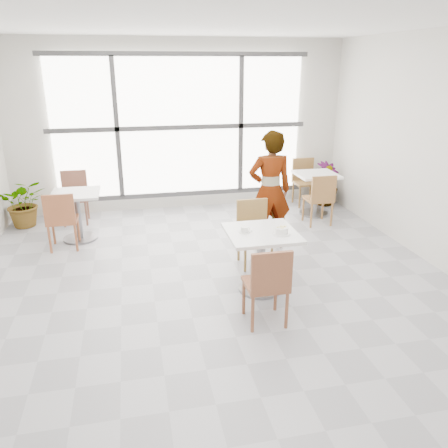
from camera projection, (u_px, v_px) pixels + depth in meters
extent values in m
plane|color=#9E9EA5|center=(219.00, 295.00, 5.25)|extent=(7.00, 7.00, 0.00)
plane|color=white|center=(217.00, 16.00, 4.22)|extent=(7.00, 7.00, 0.00)
plane|color=silver|center=(180.00, 127.00, 7.95)|extent=(6.00, 0.00, 6.00)
plane|color=silver|center=(418.00, 400.00, 1.52)|extent=(6.00, 0.00, 6.00)
cube|color=white|center=(180.00, 127.00, 7.89)|extent=(4.40, 0.04, 2.40)
cube|color=#3F3F42|center=(181.00, 127.00, 7.87)|extent=(4.60, 0.05, 0.08)
cube|color=#3F3F42|center=(117.00, 129.00, 7.65)|extent=(0.08, 0.05, 2.40)
cube|color=#3F3F42|center=(241.00, 126.00, 8.08)|extent=(0.08, 0.05, 2.40)
cube|color=#3F3F42|center=(183.00, 194.00, 8.28)|extent=(4.60, 0.05, 0.08)
cube|color=#3F3F42|center=(178.00, 54.00, 7.45)|extent=(4.60, 0.05, 0.08)
cube|color=white|center=(262.00, 233.00, 5.12)|extent=(0.80, 0.80, 0.04)
cylinder|color=gray|center=(261.00, 263.00, 5.25)|extent=(0.10, 0.10, 0.71)
cylinder|color=gray|center=(260.00, 288.00, 5.37)|extent=(0.52, 0.52, 0.03)
cube|color=brown|center=(265.00, 284.00, 4.58)|extent=(0.42, 0.42, 0.04)
cube|color=brown|center=(272.00, 272.00, 4.33)|extent=(0.42, 0.04, 0.42)
cylinder|color=brown|center=(276.00, 293.00, 4.86)|extent=(0.04, 0.04, 0.41)
cylinder|color=brown|center=(287.00, 310.00, 4.53)|extent=(0.04, 0.04, 0.41)
cylinder|color=brown|center=(244.00, 297.00, 4.79)|extent=(0.04, 0.04, 0.41)
cylinder|color=brown|center=(253.00, 314.00, 4.46)|extent=(0.04, 0.04, 0.41)
cube|color=olive|center=(255.00, 235.00, 5.89)|extent=(0.42, 0.42, 0.04)
cube|color=olive|center=(252.00, 214.00, 5.99)|extent=(0.42, 0.04, 0.42)
cylinder|color=olive|center=(245.00, 257.00, 5.77)|extent=(0.04, 0.04, 0.41)
cylinder|color=olive|center=(239.00, 246.00, 6.10)|extent=(0.04, 0.04, 0.41)
cylinder|color=olive|center=(272.00, 255.00, 5.84)|extent=(0.04, 0.04, 0.41)
cylinder|color=olive|center=(264.00, 244.00, 6.17)|extent=(0.04, 0.04, 0.41)
cylinder|color=white|center=(281.00, 233.00, 5.05)|extent=(0.21, 0.21, 0.01)
cylinder|color=white|center=(281.00, 230.00, 5.03)|extent=(0.16, 0.16, 0.07)
torus|color=white|center=(281.00, 227.00, 5.02)|extent=(0.16, 0.16, 0.01)
cylinder|color=#D5AD8F|center=(281.00, 230.00, 5.04)|extent=(0.14, 0.14, 0.05)
cylinder|color=beige|center=(285.00, 226.00, 5.04)|extent=(0.03, 0.03, 0.02)
cylinder|color=#F4EF9E|center=(282.00, 228.00, 4.99)|extent=(0.03, 0.03, 0.01)
cylinder|color=#F3E79D|center=(281.00, 226.00, 5.05)|extent=(0.03, 0.03, 0.01)
cylinder|color=#F3E29C|center=(282.00, 228.00, 5.01)|extent=(0.03, 0.03, 0.01)
cylinder|color=#F6ED9F|center=(283.00, 229.00, 4.99)|extent=(0.03, 0.03, 0.02)
cylinder|color=#F7E89F|center=(278.00, 227.00, 5.01)|extent=(0.03, 0.03, 0.02)
cylinder|color=#EFE49A|center=(283.00, 228.00, 5.00)|extent=(0.03, 0.03, 0.02)
cylinder|color=beige|center=(282.00, 227.00, 5.03)|extent=(0.03, 0.03, 0.01)
cylinder|color=beige|center=(281.00, 227.00, 5.04)|extent=(0.03, 0.03, 0.02)
cylinder|color=beige|center=(279.00, 228.00, 5.01)|extent=(0.03, 0.03, 0.02)
cylinder|color=beige|center=(285.00, 226.00, 5.04)|extent=(0.03, 0.03, 0.02)
cylinder|color=beige|center=(285.00, 227.00, 5.03)|extent=(0.03, 0.03, 0.02)
cylinder|color=beige|center=(282.00, 227.00, 5.03)|extent=(0.03, 0.03, 0.02)
cylinder|color=#EBE497|center=(283.00, 227.00, 5.02)|extent=(0.03, 0.03, 0.02)
cylinder|color=silver|center=(244.00, 232.00, 5.10)|extent=(0.13, 0.13, 0.01)
cylinder|color=silver|center=(244.00, 229.00, 5.08)|extent=(0.08, 0.08, 0.06)
torus|color=silver|center=(248.00, 229.00, 5.09)|extent=(0.05, 0.01, 0.05)
cylinder|color=black|center=(244.00, 227.00, 5.08)|extent=(0.07, 0.07, 0.00)
cube|color=#B5B6BB|center=(249.00, 232.00, 5.09)|extent=(0.09, 0.05, 0.00)
sphere|color=#B5B6BB|center=(252.00, 231.00, 5.11)|extent=(0.02, 0.02, 0.02)
imported|color=black|center=(270.00, 191.00, 6.33)|extent=(0.63, 0.42, 1.72)
cube|color=silver|center=(75.00, 194.00, 6.66)|extent=(0.70, 0.70, 0.04)
cylinder|color=slate|center=(78.00, 217.00, 6.79)|extent=(0.10, 0.10, 0.71)
cylinder|color=slate|center=(81.00, 238.00, 6.90)|extent=(0.52, 0.52, 0.03)
cube|color=white|center=(317.00, 175.00, 7.80)|extent=(0.70, 0.70, 0.04)
cylinder|color=gray|center=(315.00, 195.00, 7.93)|extent=(0.10, 0.10, 0.71)
cylinder|color=gray|center=(314.00, 213.00, 8.04)|extent=(0.52, 0.52, 0.03)
cube|color=#9D5735|center=(63.00, 220.00, 6.45)|extent=(0.42, 0.42, 0.04)
cube|color=#9D5735|center=(59.00, 209.00, 6.19)|extent=(0.42, 0.04, 0.42)
cylinder|color=#9D5735|center=(78.00, 229.00, 6.72)|extent=(0.04, 0.04, 0.41)
cylinder|color=#9D5735|center=(76.00, 238.00, 6.39)|extent=(0.04, 0.04, 0.41)
cylinder|color=#9D5735|center=(53.00, 231.00, 6.65)|extent=(0.04, 0.04, 0.41)
cylinder|color=#9D5735|center=(50.00, 240.00, 6.32)|extent=(0.04, 0.04, 0.41)
cube|color=brown|center=(75.00, 199.00, 7.47)|extent=(0.42, 0.42, 0.04)
cube|color=brown|center=(74.00, 182.00, 7.56)|extent=(0.42, 0.04, 0.42)
cylinder|color=brown|center=(64.00, 215.00, 7.34)|extent=(0.04, 0.04, 0.41)
cylinder|color=brown|center=(66.00, 209.00, 7.67)|extent=(0.04, 0.04, 0.41)
cylinder|color=brown|center=(86.00, 214.00, 7.41)|extent=(0.04, 0.04, 0.41)
cylinder|color=brown|center=(88.00, 207.00, 7.74)|extent=(0.04, 0.04, 0.41)
cube|color=#9E6C3B|center=(318.00, 199.00, 7.44)|extent=(0.42, 0.42, 0.04)
cube|color=#9E6C3B|center=(324.00, 189.00, 7.19)|extent=(0.42, 0.04, 0.42)
cylinder|color=#9E6C3B|center=(323.00, 208.00, 7.72)|extent=(0.04, 0.04, 0.41)
cylinder|color=#9E6C3B|center=(332.00, 214.00, 7.39)|extent=(0.04, 0.04, 0.41)
cylinder|color=#9E6C3B|center=(303.00, 209.00, 7.65)|extent=(0.04, 0.04, 0.41)
cylinder|color=#9E6C3B|center=(311.00, 216.00, 7.32)|extent=(0.04, 0.04, 0.41)
cube|color=olive|center=(306.00, 183.00, 8.43)|extent=(0.42, 0.42, 0.04)
cube|color=olive|center=(303.00, 169.00, 8.53)|extent=(0.42, 0.04, 0.42)
cylinder|color=olive|center=(300.00, 198.00, 8.31)|extent=(0.04, 0.04, 0.41)
cylinder|color=olive|center=(293.00, 192.00, 8.64)|extent=(0.04, 0.04, 0.41)
cylinder|color=olive|center=(318.00, 196.00, 8.38)|extent=(0.04, 0.04, 0.41)
cylinder|color=olive|center=(310.00, 191.00, 8.71)|extent=(0.04, 0.04, 0.41)
imported|color=#3B7532|center=(24.00, 203.00, 7.33)|extent=(0.80, 0.71, 0.81)
imported|color=#497B44|center=(326.00, 184.00, 8.46)|extent=(0.57, 0.57, 0.82)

